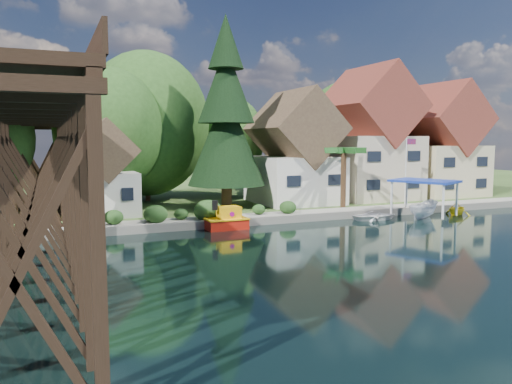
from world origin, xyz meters
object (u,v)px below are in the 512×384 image
(tugboat, at_px, (227,220))
(boat_white_a, at_px, (376,215))
(house_left, at_px, (294,155))
(shed, at_px, (105,175))
(house_center, at_px, (369,142))
(boat_canopy, at_px, (424,202))
(boat_yellow, at_px, (457,207))
(house_right, at_px, (439,148))
(conifer, at_px, (226,116))
(flagpole, at_px, (407,164))
(trestle_bridge, at_px, (34,161))
(palm_tree, at_px, (344,152))

(tugboat, distance_m, boat_white_a, 12.94)
(house_left, bearing_deg, shed, -175.23)
(house_left, relative_size, boat_white_a, 2.89)
(house_center, xyz_separation_m, shed, (-27.00, -2.00, -2.59))
(shed, relative_size, boat_canopy, 1.29)
(house_center, distance_m, boat_yellow, 12.11)
(house_right, relative_size, tugboat, 3.93)
(house_left, xyz_separation_m, boat_yellow, (11.09, -9.97, -4.44))
(house_left, relative_size, conifer, 0.65)
(boat_yellow, bearing_deg, shed, 52.85)
(flagpole, distance_m, boat_canopy, 6.09)
(conifer, bearing_deg, trestle_bridge, -148.51)
(house_right, height_order, tugboat, house_right)
(conifer, height_order, boat_canopy, conifer)
(trestle_bridge, distance_m, house_right, 42.41)
(palm_tree, bearing_deg, boat_canopy, -49.21)
(house_left, xyz_separation_m, tugboat, (-10.09, -8.80, -4.46))
(palm_tree, bearing_deg, house_center, 40.05)
(boat_white_a, bearing_deg, tugboat, 92.24)
(trestle_bridge, bearing_deg, palm_tree, 12.83)
(conifer, bearing_deg, flagpole, -14.11)
(flagpole, xyz_separation_m, boat_yellow, (1.94, -4.47, -3.68))
(flagpole, relative_size, tugboat, 2.00)
(palm_tree, height_order, boat_yellow, palm_tree)
(house_left, relative_size, house_center, 0.79)
(conifer, relative_size, boat_canopy, 2.80)
(trestle_bridge, distance_m, house_left, 25.42)
(shed, bearing_deg, house_left, 4.77)
(conifer, height_order, boat_white_a, conifer)
(house_left, height_order, tugboat, house_left)
(house_left, relative_size, house_right, 0.88)
(boat_white_a, xyz_separation_m, boat_yellow, (8.26, -0.58, 0.30))
(house_right, relative_size, palm_tree, 2.16)
(palm_tree, distance_m, boat_yellow, 11.09)
(conifer, bearing_deg, house_left, 10.00)
(shed, xyz_separation_m, tugboat, (7.91, -7.30, -3.15))
(conifer, distance_m, boat_white_a, 15.51)
(house_right, distance_m, conifer, 25.68)
(shed, bearing_deg, palm_tree, -9.84)
(house_center, bearing_deg, tugboat, -154.03)
(house_center, bearing_deg, shed, -175.76)
(palm_tree, bearing_deg, boat_white_a, -84.47)
(shed, distance_m, boat_canopy, 26.63)
(house_right, relative_size, boat_yellow, 4.69)
(house_right, bearing_deg, boat_white_a, -148.25)
(house_center, height_order, tugboat, house_center)
(boat_white_a, bearing_deg, boat_yellow, -89.16)
(conifer, xyz_separation_m, boat_yellow, (18.57, -8.65, -8.01))
(trestle_bridge, distance_m, boat_canopy, 30.26)
(boat_white_a, bearing_deg, conifer, 56.80)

